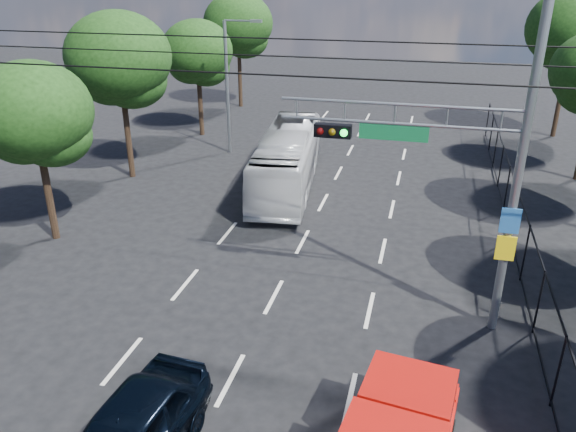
% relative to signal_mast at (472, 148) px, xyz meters
% --- Properties ---
extents(lane_markings, '(6.12, 38.00, 0.01)m').
position_rel_signal_mast_xyz_m(lane_markings, '(-5.28, 6.01, -5.24)').
color(lane_markings, beige).
rests_on(lane_markings, ground).
extents(signal_mast, '(6.43, 0.39, 9.50)m').
position_rel_signal_mast_xyz_m(signal_mast, '(0.00, 0.00, 0.00)').
color(signal_mast, slate).
rests_on(signal_mast, ground).
extents(streetlight_left, '(2.09, 0.22, 7.08)m').
position_rel_signal_mast_xyz_m(streetlight_left, '(-11.62, 14.01, -1.30)').
color(streetlight_left, slate).
rests_on(streetlight_left, ground).
extents(utility_wires, '(22.00, 5.04, 0.74)m').
position_rel_signal_mast_xyz_m(utility_wires, '(-5.28, 0.84, 1.99)').
color(utility_wires, black).
rests_on(utility_wires, ground).
extents(fence_right, '(0.06, 34.03, 2.00)m').
position_rel_signal_mast_xyz_m(fence_right, '(2.32, 4.18, -4.21)').
color(fence_right, black).
rests_on(fence_right, ground).
extents(tree_right_e, '(5.28, 5.28, 8.58)m').
position_rel_signal_mast_xyz_m(tree_right_e, '(6.33, 22.03, 0.69)').
color(tree_right_e, black).
rests_on(tree_right_e, ground).
extents(tree_left_b, '(4.08, 4.08, 6.63)m').
position_rel_signal_mast_xyz_m(tree_left_b, '(-14.47, 2.03, -0.66)').
color(tree_left_b, black).
rests_on(tree_left_b, ground).
extents(tree_left_c, '(4.80, 4.80, 7.80)m').
position_rel_signal_mast_xyz_m(tree_left_c, '(-15.07, 9.03, 0.15)').
color(tree_left_c, black).
rests_on(tree_left_c, ground).
extents(tree_left_d, '(4.20, 4.20, 6.83)m').
position_rel_signal_mast_xyz_m(tree_left_d, '(-14.67, 17.03, -0.52)').
color(tree_left_d, black).
rests_on(tree_left_d, ground).
extents(tree_left_e, '(4.92, 4.92, 7.99)m').
position_rel_signal_mast_xyz_m(tree_left_e, '(-14.87, 25.03, 0.29)').
color(tree_left_e, black).
rests_on(tree_left_e, ground).
extents(white_bus, '(3.44, 9.90, 2.70)m').
position_rel_signal_mast_xyz_m(white_bus, '(-7.28, 9.48, -3.89)').
color(white_bus, silver).
rests_on(white_bus, ground).
extents(white_van, '(2.00, 4.57, 1.46)m').
position_rel_signal_mast_xyz_m(white_van, '(-8.28, 11.92, -4.51)').
color(white_van, silver).
rests_on(white_van, ground).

